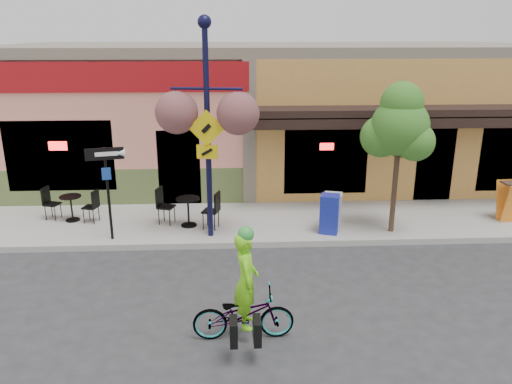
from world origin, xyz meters
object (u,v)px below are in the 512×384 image
building (273,109)px  lamp_post (208,132)px  cyclist_rider (246,294)px  street_tree (397,159)px  newspaper_box_blue (329,214)px  one_way_sign (108,194)px  newspaper_box_grey (333,211)px  bicycle (243,314)px

building → lamp_post: size_ratio=3.55×
cyclist_rider → building: bearing=-8.3°
lamp_post → cyclist_rider: bearing=-71.3°
street_tree → newspaper_box_blue: bearing=-179.0°
one_way_sign → newspaper_box_grey: (5.40, 0.37, -0.66)m
building → bicycle: building is taller
one_way_sign → cyclist_rider: bearing=-65.1°
street_tree → lamp_post: bearing=-179.2°
building → street_tree: size_ratio=4.88×
lamp_post → newspaper_box_blue: 3.58m
newspaper_box_grey → street_tree: 2.02m
one_way_sign → building: bearing=43.5°
cyclist_rider → newspaper_box_blue: cyclist_rider is taller
one_way_sign → street_tree: 6.90m
bicycle → newspaper_box_grey: bearing=-29.5°
newspaper_box_grey → street_tree: street_tree is taller
bicycle → cyclist_rider: (0.05, 0.00, 0.38)m
building → bicycle: 10.87m
one_way_sign → newspaper_box_blue: (5.28, 0.14, -0.64)m
bicycle → lamp_post: size_ratio=0.33×
building → one_way_sign: bearing=-123.6°
bicycle → street_tree: size_ratio=0.45×
newspaper_box_grey → bicycle: bearing=-105.2°
cyclist_rider → lamp_post: size_ratio=0.32×
lamp_post → newspaper_box_blue: (2.92, 0.04, -2.07)m
one_way_sign → newspaper_box_grey: bearing=-9.0°
building → newspaper_box_grey: (1.00, -6.26, -1.63)m
newspaper_box_blue → street_tree: bearing=18.5°
newspaper_box_blue → bicycle: bearing=-100.6°
building → newspaper_box_blue: bearing=-82.3°
building → newspaper_box_blue: building is taller
one_way_sign → newspaper_box_blue: bearing=-11.4°
newspaper_box_grey → one_way_sign: bearing=-163.2°
one_way_sign → street_tree: (6.86, 0.17, 0.74)m
newspaper_box_grey → cyclist_rider: bearing=-104.7°
lamp_post → newspaper_box_blue: lamp_post is taller
bicycle → lamp_post: 4.75m
bicycle → one_way_sign: 5.11m
cyclist_rider → one_way_sign: 5.09m
cyclist_rider → one_way_sign: one_way_sign is taller
bicycle → lamp_post: lamp_post is taller
bicycle → newspaper_box_grey: size_ratio=1.80×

